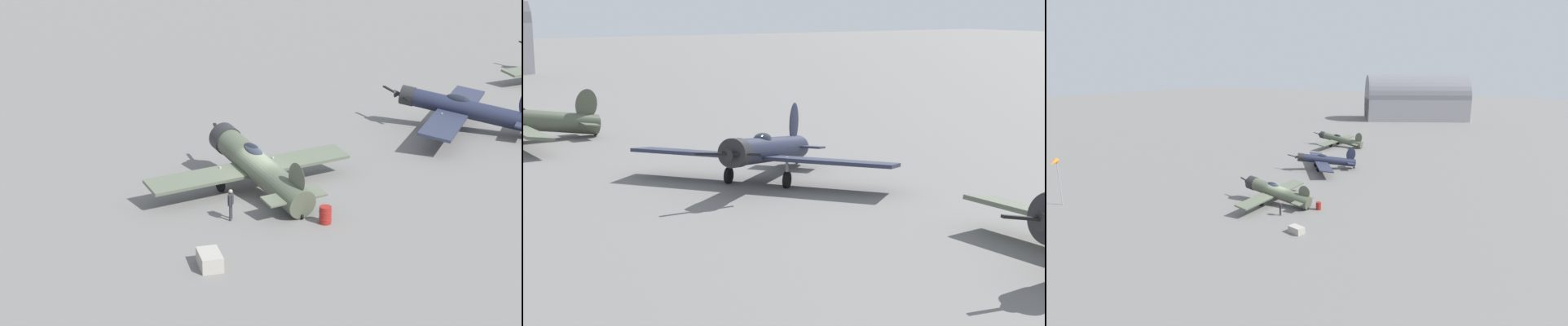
{
  "view_description": "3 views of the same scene",
  "coord_description": "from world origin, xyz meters",
  "views": [
    {
      "loc": [
        -20.78,
        -35.81,
        16.07
      ],
      "look_at": [
        0.0,
        0.0,
        1.8
      ],
      "focal_mm": 56.17,
      "sensor_mm": 36.0,
      "label": 1
    },
    {
      "loc": [
        -15.87,
        24.93,
        8.67
      ],
      "look_at": [
        14.47,
        4.68,
        1.6
      ],
      "focal_mm": 56.36,
      "sensor_mm": 36.0,
      "label": 2
    },
    {
      "loc": [
        -39.16,
        -27.43,
        16.54
      ],
      "look_at": [
        14.47,
        4.68,
        1.6
      ],
      "focal_mm": 28.41,
      "sensor_mm": 36.0,
      "label": 3
    }
  ],
  "objects": [
    {
      "name": "equipment_crate",
      "position": [
        -6.4,
        -6.56,
        0.35
      ],
      "size": [
        1.32,
        1.74,
        0.7
      ],
      "rotation": [
        0.0,
        0.0,
        4.45
      ],
      "color": "#9E998E",
      "rests_on": "ground_plane"
    },
    {
      "name": "fuel_drum",
      "position": [
        0.77,
        -5.07,
        0.45
      ],
      "size": [
        0.65,
        0.65,
        0.89
      ],
      "color": "maroon",
      "rests_on": "ground_plane"
    },
    {
      "name": "airplane_foreground",
      "position": [
        -0.0,
        0.5,
        1.5
      ],
      "size": [
        12.19,
        10.61,
        2.98
      ],
      "rotation": [
        0.0,
        0.0,
        1.58
      ],
      "color": "#4C5442",
      "rests_on": "ground_plane"
    },
    {
      "name": "airplane_mid_apron",
      "position": [
        17.89,
        3.51,
        1.54
      ],
      "size": [
        12.03,
        10.11,
        3.55
      ],
      "rotation": [
        0.0,
        0.0,
        2.21
      ],
      "color": "#1E2338",
      "rests_on": "ground_plane"
    },
    {
      "name": "ground_plane",
      "position": [
        0.0,
        0.0,
        0.0
      ],
      "size": [
        400.0,
        400.0,
        0.0
      ],
      "primitive_type": "plane",
      "color": "slate"
    },
    {
      "name": "ground_crew_mechanic",
      "position": [
        -3.07,
        -2.3,
        0.98
      ],
      "size": [
        0.45,
        0.52,
        1.63
      ],
      "rotation": [
        0.0,
        0.0,
        2.47
      ],
      "color": "#2D2D33",
      "rests_on": "ground_plane"
    }
  ]
}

